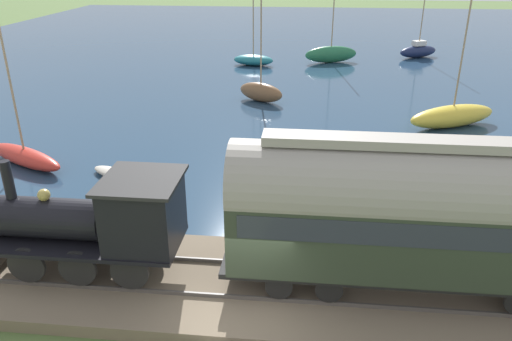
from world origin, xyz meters
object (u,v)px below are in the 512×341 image
passenger_coach (427,211)px  sailboat_red (25,156)px  sailboat_brown (261,91)px  sailboat_green (331,54)px  rowboat_far_out (376,146)px  sailboat_yellow (452,115)px  sailboat_navy (418,50)px  sailboat_teal (253,59)px  steam_locomotive (101,218)px  rowboat_off_pier (117,174)px  rowboat_near_shore (462,184)px

passenger_coach → sailboat_red: 18.61m
sailboat_brown → sailboat_green: size_ratio=0.89×
sailboat_red → rowboat_far_out: 17.12m
sailboat_red → sailboat_yellow: size_ratio=0.67×
sailboat_brown → rowboat_far_out: size_ratio=2.95×
sailboat_navy → sailboat_teal: bearing=80.4°
steam_locomotive → rowboat_off_pier: 8.14m
sailboat_navy → rowboat_off_pier: (-29.69, 18.59, -0.50)m
sailboat_yellow → sailboat_green: sailboat_yellow is taller
sailboat_yellow → sailboat_green: 18.61m
passenger_coach → sailboat_navy: size_ratio=1.15×
sailboat_yellow → steam_locomotive: bearing=112.4°
passenger_coach → sailboat_navy: bearing=-10.7°
steam_locomotive → sailboat_brown: bearing=-7.4°
sailboat_brown → rowboat_off_pier: 14.03m
sailboat_yellow → sailboat_green: bearing=-6.9°
rowboat_far_out → steam_locomotive: bearing=121.4°
sailboat_red → rowboat_off_pier: 4.93m
rowboat_far_out → passenger_coach: bearing=157.7°
sailboat_yellow → rowboat_far_out: sailboat_yellow is taller
steam_locomotive → sailboat_red: (8.44, 7.35, -1.78)m
steam_locomotive → sailboat_brown: (20.48, -2.67, -1.56)m
sailboat_red → rowboat_near_shore: sailboat_red is taller
rowboat_off_pier → rowboat_far_out: bearing=-39.7°
passenger_coach → rowboat_near_shore: passenger_coach is taller
sailboat_brown → rowboat_far_out: 10.74m
steam_locomotive → sailboat_green: (33.89, -7.75, -1.46)m
sailboat_red → sailboat_navy: (28.70, -23.41, 0.22)m
steam_locomotive → rowboat_off_pier: steam_locomotive is taller
sailboat_teal → sailboat_brown: bearing=-163.7°
sailboat_navy → sailboat_green: bearing=82.9°
sailboat_teal → rowboat_off_pier: bearing=179.6°
sailboat_brown → sailboat_yellow: bearing=-79.9°
rowboat_far_out → rowboat_near_shore: bearing=-163.7°
sailboat_brown → sailboat_yellow: sailboat_yellow is taller
sailboat_green → rowboat_off_pier: 28.36m
sailboat_green → rowboat_off_pier: (-26.43, 10.27, -0.60)m
passenger_coach → rowboat_near_shore: size_ratio=4.58×
sailboat_brown → sailboat_navy: (16.67, -13.40, -0.01)m
sailboat_yellow → rowboat_far_out: size_ratio=3.86×
sailboat_yellow → sailboat_teal: sailboat_yellow is taller
passenger_coach → sailboat_green: bearing=2.2°
steam_locomotive → rowboat_off_pier: size_ratio=2.06×
passenger_coach → rowboat_off_pier: size_ratio=3.67×
passenger_coach → rowboat_near_shore: (7.99, -3.44, -2.79)m
sailboat_green → rowboat_off_pier: size_ratio=2.77×
sailboat_brown → rowboat_off_pier: (-13.02, 5.19, -0.51)m
sailboat_brown → rowboat_far_out: bearing=-111.6°
sailboat_navy → rowboat_near_shore: (-29.16, 3.58, -0.48)m
passenger_coach → rowboat_far_out: 12.41m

